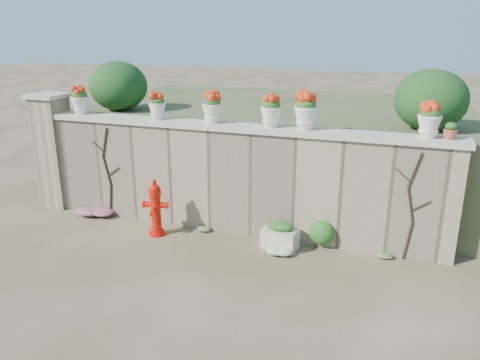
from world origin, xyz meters
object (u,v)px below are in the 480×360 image
at_px(planter_box, 280,236).
at_px(terracotta_pot, 450,132).
at_px(fire_hydrant, 156,208).
at_px(urn_pot_0, 80,100).

relative_size(planter_box, terracotta_pot, 2.55).
bearing_deg(terracotta_pot, fire_hydrant, -171.61).
relative_size(fire_hydrant, planter_box, 1.63).
bearing_deg(urn_pot_0, fire_hydrant, -19.69).
bearing_deg(terracotta_pot, planter_box, -168.84).
bearing_deg(urn_pot_0, terracotta_pot, -0.00).
xyz_separation_m(fire_hydrant, planter_box, (2.38, 0.22, -0.31)).
distance_m(fire_hydrant, urn_pot_0, 2.84).
height_order(fire_hydrant, terracotta_pot, terracotta_pot).
bearing_deg(planter_box, fire_hydrant, -166.54).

